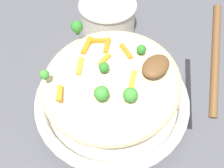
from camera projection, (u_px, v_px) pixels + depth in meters
ground_plane at (112, 107)px, 0.51m from camera, size 2.40×2.40×0.00m
serving_bowl at (112, 100)px, 0.49m from camera, size 0.31×0.31×0.05m
pasta_mound at (112, 81)px, 0.44m from camera, size 0.26×0.25×0.09m
carrot_piece_0 at (99, 41)px, 0.45m from camera, size 0.03×0.03×0.01m
carrot_piece_1 at (80, 66)px, 0.41m from camera, size 0.03×0.03×0.01m
carrot_piece_2 at (87, 46)px, 0.44m from camera, size 0.04×0.02×0.01m
carrot_piece_3 at (59, 93)px, 0.38m from camera, size 0.03×0.03×0.01m
carrot_piece_4 at (105, 59)px, 0.41m from camera, size 0.03×0.01×0.01m
carrot_piece_5 at (107, 46)px, 0.43m from camera, size 0.03×0.02×0.01m
carrot_piece_6 at (132, 80)px, 0.39m from camera, size 0.04×0.02×0.01m
carrot_piece_7 at (125, 51)px, 0.43m from camera, size 0.02×0.04×0.01m
broccoli_floret_0 at (130, 95)px, 0.36m from camera, size 0.02×0.02×0.03m
broccoli_floret_1 at (102, 94)px, 0.36m from camera, size 0.02×0.02×0.03m
broccoli_floret_2 at (102, 67)px, 0.39m from camera, size 0.02×0.02×0.02m
broccoli_floret_3 at (77, 27)px, 0.45m from camera, size 0.02×0.02×0.03m
broccoli_floret_4 at (141, 50)px, 0.42m from camera, size 0.02×0.02×0.02m
broccoli_floret_5 at (44, 75)px, 0.39m from camera, size 0.02×0.02×0.02m
serving_spoon at (178, 63)px, 0.38m from camera, size 0.16×0.14×0.08m
companion_bowl at (108, 15)px, 0.63m from camera, size 0.15×0.15×0.08m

